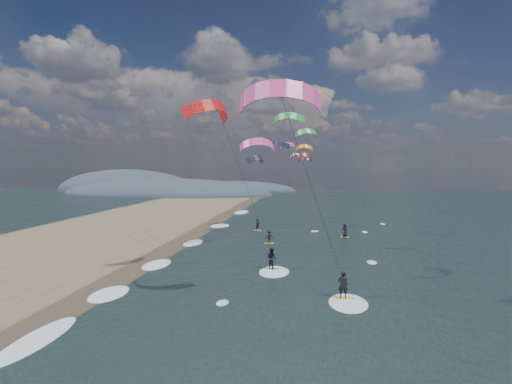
# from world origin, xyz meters

# --- Properties ---
(ground) EXTENTS (260.00, 260.00, 0.00)m
(ground) POSITION_xyz_m (0.00, 0.00, 0.00)
(ground) COLOR black
(ground) RESTS_ON ground
(wet_sand_strip) EXTENTS (3.00, 240.00, 0.00)m
(wet_sand_strip) POSITION_xyz_m (-12.00, 10.00, 0.00)
(wet_sand_strip) COLOR #382D23
(wet_sand_strip) RESTS_ON ground
(coastal_hills) EXTENTS (80.00, 41.00, 15.00)m
(coastal_hills) POSITION_xyz_m (-44.84, 107.86, 0.00)
(coastal_hills) COLOR #3D4756
(coastal_hills) RESTS_ON ground
(kitesurfer_near_a) EXTENTS (7.91, 8.36, 14.43)m
(kitesurfer_near_a) POSITION_xyz_m (2.45, 2.04, 11.03)
(kitesurfer_near_a) COLOR yellow
(kitesurfer_near_a) RESTS_ON ground
(kitesurfer_near_b) EXTENTS (6.90, 9.50, 14.55)m
(kitesurfer_near_b) POSITION_xyz_m (-2.37, 10.31, 9.67)
(kitesurfer_near_b) COLOR yellow
(kitesurfer_near_b) RESTS_ON ground
(far_kitesurfers) EXTENTS (12.79, 10.17, 1.71)m
(far_kitesurfers) POSITION_xyz_m (1.55, 30.71, 0.81)
(far_kitesurfers) COLOR yellow
(far_kitesurfers) RESTS_ON ground
(bg_kite_field) EXTENTS (9.79, 69.41, 6.12)m
(bg_kite_field) POSITION_xyz_m (-0.18, 53.27, 12.42)
(bg_kite_field) COLOR #D83F8C
(bg_kite_field) RESTS_ON ground
(shoreline_surf) EXTENTS (2.40, 79.40, 0.11)m
(shoreline_surf) POSITION_xyz_m (-10.80, 14.75, 0.00)
(shoreline_surf) COLOR white
(shoreline_surf) RESTS_ON ground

